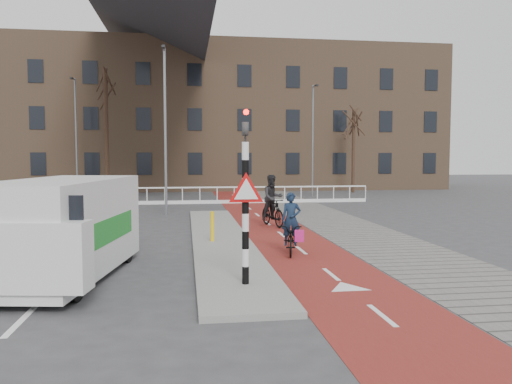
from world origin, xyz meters
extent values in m
plane|color=#38383A|center=(0.00, 0.00, 0.00)|extent=(120.00, 120.00, 0.00)
cube|color=maroon|center=(1.50, 10.00, 0.01)|extent=(2.50, 60.00, 0.01)
cube|color=slate|center=(4.30, 10.00, 0.01)|extent=(3.00, 60.00, 0.01)
cube|color=gray|center=(-0.70, 4.00, 0.06)|extent=(1.80, 16.00, 0.12)
cylinder|color=black|center=(-0.60, -2.00, 1.56)|extent=(0.14, 0.14, 2.88)
imported|color=black|center=(-0.60, -2.00, 3.40)|extent=(0.13, 0.16, 0.80)
cylinder|color=#FF0C05|center=(-0.60, -2.14, 3.58)|extent=(0.11, 0.02, 0.11)
cylinder|color=yellow|center=(-1.00, 3.29, 0.58)|extent=(0.12, 0.12, 0.92)
imported|color=black|center=(1.09, 1.51, 0.43)|extent=(0.87, 1.69, 0.85)
imported|color=#132239|center=(1.09, 1.51, 0.99)|extent=(0.60, 0.45, 1.47)
cube|color=#C71C76|center=(1.20, 0.97, 0.60)|extent=(0.28, 0.21, 0.30)
imported|color=black|center=(1.53, 7.02, 0.57)|extent=(1.02, 1.95, 1.13)
imported|color=black|center=(1.53, 7.02, 1.13)|extent=(1.01, 0.88, 1.77)
cube|color=silver|center=(-4.49, -0.53, 1.18)|extent=(2.84, 5.39, 2.05)
cube|color=#1D892B|center=(-5.52, -0.53, 1.08)|extent=(0.54, 3.25, 0.55)
cube|color=#1D892B|center=(-3.45, -0.53, 1.08)|extent=(0.54, 3.25, 0.55)
cube|color=black|center=(-4.49, -2.75, 1.58)|extent=(1.83, 0.34, 0.90)
cylinder|color=black|center=(-3.90, -2.39, 0.36)|extent=(0.37, 0.75, 0.72)
cylinder|color=black|center=(-5.07, 1.33, 0.36)|extent=(0.37, 0.75, 0.72)
cylinder|color=black|center=(-3.35, 1.05, 0.36)|extent=(0.37, 0.75, 0.72)
cube|color=silver|center=(-5.00, 17.00, 0.95)|extent=(28.00, 0.08, 0.08)
cube|color=silver|center=(-5.00, 17.00, 0.10)|extent=(28.00, 0.10, 0.20)
cube|color=#7F6047|center=(-3.00, 32.00, 6.00)|extent=(46.00, 10.00, 12.00)
cylinder|color=black|center=(-7.16, 23.49, 4.35)|extent=(0.28, 0.28, 8.70)
cylinder|color=black|center=(10.88, 24.77, 3.15)|extent=(0.24, 0.24, 6.30)
cylinder|color=slate|center=(-2.71, 11.67, 3.84)|extent=(0.12, 0.12, 7.68)
cylinder|color=slate|center=(-9.23, 23.85, 4.03)|extent=(0.12, 0.12, 8.06)
cylinder|color=slate|center=(6.98, 22.04, 3.83)|extent=(0.12, 0.12, 7.66)
camera|label=1|loc=(-1.78, -11.94, 2.70)|focal=35.00mm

